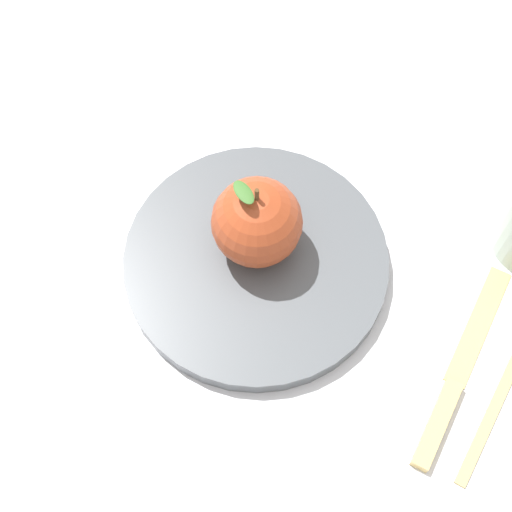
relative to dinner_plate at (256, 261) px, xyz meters
name	(u,v)px	position (x,y,z in m)	size (l,w,h in m)	color
ground_plane	(285,301)	(-0.02, 0.03, -0.01)	(2.40, 2.40, 0.00)	silver
dinner_plate	(256,261)	(0.00, 0.00, 0.00)	(0.23, 0.23, 0.02)	#4C5156
apple	(257,222)	(0.00, -0.01, 0.04)	(0.07, 0.07, 0.09)	#9E3D1E
knife	(455,382)	(-0.16, 0.10, -0.01)	(0.10, 0.17, 0.01)	#D8B766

